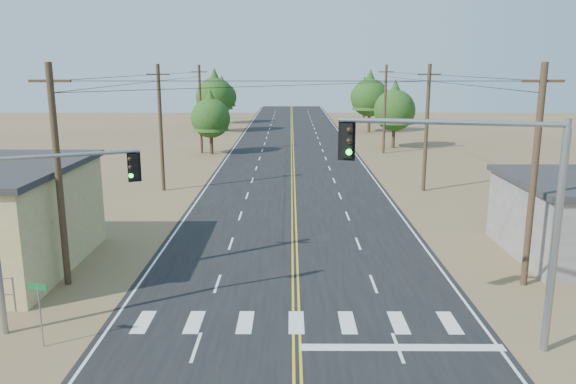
{
  "coord_description": "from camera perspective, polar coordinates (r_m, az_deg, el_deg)",
  "views": [
    {
      "loc": [
        -0.24,
        -12.29,
        9.81
      ],
      "look_at": [
        -0.36,
        15.82,
        3.5
      ],
      "focal_mm": 35.0,
      "sensor_mm": 36.0,
      "label": 1
    }
  ],
  "objects": [
    {
      "name": "tree_left_far",
      "position": [
        99.85,
        -6.71,
        9.86
      ],
      "size": [
        5.01,
        5.01,
        8.35
      ],
      "color": "#3F2D1E",
      "rests_on": "ground"
    },
    {
      "name": "utility_pole_right_far",
      "position": [
        65.35,
        9.81,
        8.35
      ],
      "size": [
        1.8,
        0.3,
        10.0
      ],
      "color": "#4C3826",
      "rests_on": "ground"
    },
    {
      "name": "utility_pole_left_mid",
      "position": [
        45.71,
        -12.81,
        6.44
      ],
      "size": [
        1.8,
        0.3,
        10.0
      ],
      "color": "#4C3826",
      "rests_on": "ground"
    },
    {
      "name": "utility_pole_left_far",
      "position": [
        65.28,
        -8.89,
        8.38
      ],
      "size": [
        1.8,
        0.3,
        10.0
      ],
      "color": "#4C3826",
      "rests_on": "ground"
    },
    {
      "name": "utility_pole_right_near",
      "position": [
        26.97,
        23.71,
        1.55
      ],
      "size": [
        1.8,
        0.3,
        10.0
      ],
      "color": "#4C3826",
      "rests_on": "ground"
    },
    {
      "name": "road",
      "position": [
        43.41,
        0.56,
        -0.4
      ],
      "size": [
        15.0,
        200.0,
        0.02
      ],
      "primitive_type": "cube",
      "color": "black",
      "rests_on": "ground"
    },
    {
      "name": "utility_pole_right_mid",
      "position": [
        45.82,
        13.89,
        6.4
      ],
      "size": [
        1.8,
        0.3,
        10.0
      ],
      "color": "#4C3826",
      "rests_on": "ground"
    },
    {
      "name": "utility_pole_left_near",
      "position": [
        26.79,
        -22.29,
        1.61
      ],
      "size": [
        1.8,
        0.3,
        10.0
      ],
      "color": "#4C3826",
      "rests_on": "ground"
    },
    {
      "name": "tree_left_near",
      "position": [
        64.56,
        -7.87,
        7.84
      ],
      "size": [
        4.45,
        4.45,
        7.41
      ],
      "color": "#3F2D1E",
      "rests_on": "ground"
    },
    {
      "name": "signal_mast_right",
      "position": [
        20.36,
        19.78,
        -0.05
      ],
      "size": [
        7.43,
        2.09,
        8.18
      ],
      "rotation": [
        0.0,
        0.0,
        -0.25
      ],
      "color": "gray",
      "rests_on": "ground"
    },
    {
      "name": "street_sign",
      "position": [
        21.96,
        -23.93,
        -10.42
      ],
      "size": [
        0.7,
        0.19,
        2.41
      ],
      "rotation": [
        0.0,
        0.0,
        -0.23
      ],
      "color": "gray",
      "rests_on": "ground"
    },
    {
      "name": "tree_right_near",
      "position": [
        69.92,
        10.78,
        8.57
      ],
      "size": [
        5.01,
        5.01,
        8.34
      ],
      "color": "#3F2D1E",
      "rests_on": "ground"
    },
    {
      "name": "tree_right_mid",
      "position": [
        86.46,
        8.32,
        9.85
      ],
      "size": [
        5.68,
        5.68,
        9.46
      ],
      "color": "#3F2D1E",
      "rests_on": "ground"
    },
    {
      "name": "signal_mast_left",
      "position": [
        22.67,
        -24.01,
        -1.81
      ],
      "size": [
        5.0,
        2.38,
        6.79
      ],
      "rotation": [
        0.0,
        0.0,
        0.42
      ],
      "color": "gray",
      "rests_on": "ground"
    },
    {
      "name": "tree_right_far",
      "position": [
        102.55,
        7.76,
        9.85
      ],
      "size": [
        4.92,
        4.92,
        8.2
      ],
      "color": "#3F2D1E",
      "rests_on": "ground"
    },
    {
      "name": "tree_left_mid",
      "position": [
        86.67,
        -7.44,
        9.96
      ],
      "size": [
        5.79,
        5.79,
        9.66
      ],
      "color": "#3F2D1E",
      "rests_on": "ground"
    }
  ]
}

